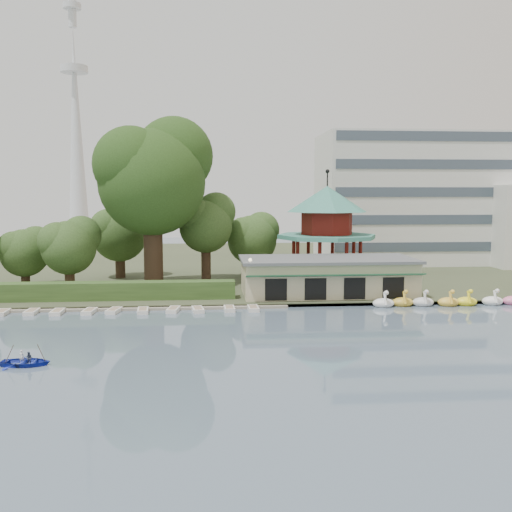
{
  "coord_description": "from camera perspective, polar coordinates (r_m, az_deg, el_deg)",
  "views": [
    {
      "loc": [
        -2.66,
        -37.78,
        11.06
      ],
      "look_at": [
        2.0,
        18.0,
        5.0
      ],
      "focal_mm": 40.0,
      "sensor_mm": 36.0,
      "label": 1
    }
  ],
  "objects": [
    {
      "name": "rowboat_with_passengers",
      "position": [
        40.44,
        -22.06,
        -9.48
      ],
      "size": [
        4.65,
        3.45,
        2.01
      ],
      "color": "#1F32B2",
      "rests_on": "ground"
    },
    {
      "name": "dock",
      "position": [
        56.83,
        -14.2,
        -5.11
      ],
      "size": [
        34.0,
        1.6,
        0.24
      ],
      "primitive_type": "cube",
      "color": "gray",
      "rests_on": "ground"
    },
    {
      "name": "office_building",
      "position": [
        93.7,
        17.44,
        5.09
      ],
      "size": [
        38.0,
        18.0,
        20.0
      ],
      "color": "silver",
      "rests_on": "shore"
    },
    {
      "name": "hedge",
      "position": [
        60.37,
        -16.53,
        -3.38
      ],
      "size": [
        30.0,
        2.0,
        1.8
      ],
      "primitive_type": "cube",
      "color": "#375423",
      "rests_on": "shore"
    },
    {
      "name": "pavilion",
      "position": [
        71.39,
        7.09,
        3.26
      ],
      "size": [
        12.4,
        12.4,
        13.5
      ],
      "color": "#C5BA94",
      "rests_on": "shore"
    },
    {
      "name": "ground_plane",
      "position": [
        39.46,
        -0.73,
        -10.1
      ],
      "size": [
        220.0,
        220.0,
        0.0
      ],
      "primitive_type": "plane",
      "color": "slate",
      "rests_on": "ground"
    },
    {
      "name": "big_tree",
      "position": [
        66.31,
        -10.22,
        8.12
      ],
      "size": [
        13.29,
        12.38,
        19.66
      ],
      "color": "#3A281C",
      "rests_on": "shore"
    },
    {
      "name": "broadcast_tower",
      "position": [
        183.52,
        -17.58,
        13.07
      ],
      "size": [
        8.0,
        8.0,
        96.0
      ],
      "color": "silver",
      "rests_on": "ground"
    },
    {
      "name": "boathouse",
      "position": [
        61.7,
        7.12,
        -1.97
      ],
      "size": [
        18.6,
        9.39,
        3.9
      ],
      "color": "#C5BA94",
      "rests_on": "shore"
    },
    {
      "name": "moored_rowboats",
      "position": [
        55.6,
        -15.12,
        -5.32
      ],
      "size": [
        29.52,
        2.68,
        0.36
      ],
      "color": "silver",
      "rests_on": "ground"
    },
    {
      "name": "shore",
      "position": [
        90.47,
        -3.06,
        -0.72
      ],
      "size": [
        220.0,
        70.0,
        0.4
      ],
      "primitive_type": "cube",
      "color": "#424930",
      "rests_on": "ground"
    },
    {
      "name": "small_trees",
      "position": [
        70.59,
        -13.16,
        2.06
      ],
      "size": [
        39.87,
        16.6,
        10.95
      ],
      "color": "#3A281C",
      "rests_on": "shore"
    },
    {
      "name": "lamp_post",
      "position": [
        57.45,
        -0.58,
        -1.54
      ],
      "size": [
        0.36,
        0.36,
        4.28
      ],
      "color": "black",
      "rests_on": "shore"
    },
    {
      "name": "swan_boats",
      "position": [
        61.5,
        21.14,
        -4.23
      ],
      "size": [
        21.85,
        2.12,
        1.92
      ],
      "color": "white",
      "rests_on": "ground"
    },
    {
      "name": "embankment",
      "position": [
        56.21,
        -1.98,
        -5.02
      ],
      "size": [
        220.0,
        0.6,
        0.3
      ],
      "primitive_type": "cube",
      "color": "gray",
      "rests_on": "ground"
    }
  ]
}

